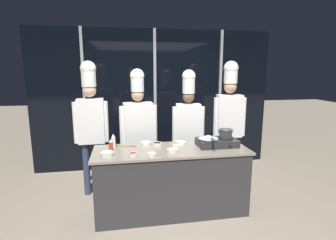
{
  "coord_description": "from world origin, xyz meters",
  "views": [
    {
      "loc": [
        -0.62,
        -3.32,
        1.95
      ],
      "look_at": [
        0.0,
        0.25,
        1.25
      ],
      "focal_mm": 28.0,
      "sensor_mm": 36.0,
      "label": 1
    }
  ],
  "objects_px": {
    "prep_bowl_garlic": "(181,143)",
    "serving_spoon_slotted": "(130,146)",
    "stock_pot": "(226,133)",
    "prep_bowl_rice": "(107,154)",
    "chef_line": "(188,121)",
    "prep_bowl_soy_glaze": "(157,144)",
    "frying_pan": "(208,137)",
    "prep_bowl_chili_flakes": "(133,154)",
    "chef_sous": "(138,123)",
    "prep_bowl_noodles": "(146,143)",
    "prep_bowl_ginger": "(152,154)",
    "chef_head": "(91,117)",
    "squeeze_bottle_chili": "(111,146)",
    "prep_bowl_bean_sprouts": "(176,146)",
    "prep_bowl_shrimp": "(172,150)",
    "portable_stove": "(217,142)",
    "chef_pastry": "(229,113)",
    "squeeze_bottle_clear": "(113,141)"
  },
  "relations": [
    {
      "from": "prep_bowl_soy_glaze",
      "to": "chef_head",
      "type": "height_order",
      "value": "chef_head"
    },
    {
      "from": "prep_bowl_chili_flakes",
      "to": "chef_head",
      "type": "distance_m",
      "value": 1.14
    },
    {
      "from": "stock_pot",
      "to": "prep_bowl_noodles",
      "type": "relative_size",
      "value": 1.4
    },
    {
      "from": "prep_bowl_soy_glaze",
      "to": "prep_bowl_noodles",
      "type": "bearing_deg",
      "value": 168.94
    },
    {
      "from": "serving_spoon_slotted",
      "to": "prep_bowl_shrimp",
      "type": "bearing_deg",
      "value": -35.17
    },
    {
      "from": "stock_pot",
      "to": "prep_bowl_rice",
      "type": "distance_m",
      "value": 1.63
    },
    {
      "from": "prep_bowl_ginger",
      "to": "squeeze_bottle_chili",
      "type": "bearing_deg",
      "value": 153.04
    },
    {
      "from": "prep_bowl_bean_sprouts",
      "to": "stock_pot",
      "type": "bearing_deg",
      "value": 0.56
    },
    {
      "from": "prep_bowl_ginger",
      "to": "prep_bowl_shrimp",
      "type": "bearing_deg",
      "value": 17.39
    },
    {
      "from": "frying_pan",
      "to": "chef_sous",
      "type": "height_order",
      "value": "chef_sous"
    },
    {
      "from": "prep_bowl_bean_sprouts",
      "to": "prep_bowl_chili_flakes",
      "type": "height_order",
      "value": "prep_bowl_chili_flakes"
    },
    {
      "from": "prep_bowl_garlic",
      "to": "prep_bowl_bean_sprouts",
      "type": "xyz_separation_m",
      "value": [
        -0.1,
        -0.16,
        -0.0
      ]
    },
    {
      "from": "frying_pan",
      "to": "prep_bowl_bean_sprouts",
      "type": "distance_m",
      "value": 0.47
    },
    {
      "from": "prep_bowl_rice",
      "to": "serving_spoon_slotted",
      "type": "height_order",
      "value": "prep_bowl_rice"
    },
    {
      "from": "prep_bowl_garlic",
      "to": "prep_bowl_ginger",
      "type": "distance_m",
      "value": 0.63
    },
    {
      "from": "squeeze_bottle_clear",
      "to": "prep_bowl_shrimp",
      "type": "relative_size",
      "value": 1.34
    },
    {
      "from": "prep_bowl_soy_glaze",
      "to": "prep_bowl_chili_flakes",
      "type": "height_order",
      "value": "prep_bowl_chili_flakes"
    },
    {
      "from": "portable_stove",
      "to": "prep_bowl_chili_flakes",
      "type": "distance_m",
      "value": 1.2
    },
    {
      "from": "prep_bowl_chili_flakes",
      "to": "prep_bowl_rice",
      "type": "bearing_deg",
      "value": 168.66
    },
    {
      "from": "frying_pan",
      "to": "chef_line",
      "type": "height_order",
      "value": "chef_line"
    },
    {
      "from": "chef_head",
      "to": "chef_pastry",
      "type": "relative_size",
      "value": 1.0
    },
    {
      "from": "frying_pan",
      "to": "chef_line",
      "type": "relative_size",
      "value": 0.25
    },
    {
      "from": "prep_bowl_chili_flakes",
      "to": "chef_pastry",
      "type": "xyz_separation_m",
      "value": [
        1.61,
        0.89,
        0.32
      ]
    },
    {
      "from": "squeeze_bottle_clear",
      "to": "chef_pastry",
      "type": "distance_m",
      "value": 1.93
    },
    {
      "from": "stock_pot",
      "to": "prep_bowl_noodles",
      "type": "xyz_separation_m",
      "value": [
        -1.1,
        0.19,
        -0.15
      ]
    },
    {
      "from": "chef_pastry",
      "to": "prep_bowl_soy_glaze",
      "type": "bearing_deg",
      "value": 25.41
    },
    {
      "from": "chef_sous",
      "to": "prep_bowl_bean_sprouts",
      "type": "bearing_deg",
      "value": 118.24
    },
    {
      "from": "squeeze_bottle_clear",
      "to": "prep_bowl_chili_flakes",
      "type": "height_order",
      "value": "squeeze_bottle_clear"
    },
    {
      "from": "stock_pot",
      "to": "chef_sous",
      "type": "xyz_separation_m",
      "value": [
        -1.17,
        0.69,
        0.05
      ]
    },
    {
      "from": "prep_bowl_garlic",
      "to": "serving_spoon_slotted",
      "type": "bearing_deg",
      "value": 177.18
    },
    {
      "from": "stock_pot",
      "to": "chef_line",
      "type": "xyz_separation_m",
      "value": [
        -0.37,
        0.66,
        0.06
      ]
    },
    {
      "from": "prep_bowl_soy_glaze",
      "to": "prep_bowl_rice",
      "type": "bearing_deg",
      "value": -151.56
    },
    {
      "from": "serving_spoon_slotted",
      "to": "chef_head",
      "type": "relative_size",
      "value": 0.13
    },
    {
      "from": "prep_bowl_chili_flakes",
      "to": "chef_line",
      "type": "relative_size",
      "value": 0.05
    },
    {
      "from": "squeeze_bottle_clear",
      "to": "chef_sous",
      "type": "relative_size",
      "value": 0.1
    },
    {
      "from": "prep_bowl_garlic",
      "to": "serving_spoon_slotted",
      "type": "xyz_separation_m",
      "value": [
        -0.71,
        0.04,
        -0.02
      ]
    },
    {
      "from": "prep_bowl_ginger",
      "to": "chef_head",
      "type": "relative_size",
      "value": 0.05
    },
    {
      "from": "prep_bowl_noodles",
      "to": "serving_spoon_slotted",
      "type": "relative_size",
      "value": 0.54
    },
    {
      "from": "chef_line",
      "to": "prep_bowl_soy_glaze",
      "type": "bearing_deg",
      "value": 49.58
    },
    {
      "from": "chef_pastry",
      "to": "prep_bowl_ginger",
      "type": "bearing_deg",
      "value": 38.23
    },
    {
      "from": "prep_bowl_shrimp",
      "to": "chef_sous",
      "type": "relative_size",
      "value": 0.07
    },
    {
      "from": "prep_bowl_rice",
      "to": "serving_spoon_slotted",
      "type": "xyz_separation_m",
      "value": [
        0.29,
        0.38,
        -0.03
      ]
    },
    {
      "from": "prep_bowl_noodles",
      "to": "chef_sous",
      "type": "xyz_separation_m",
      "value": [
        -0.07,
        0.49,
        0.2
      ]
    },
    {
      "from": "prep_bowl_soy_glaze",
      "to": "prep_bowl_rice",
      "type": "relative_size",
      "value": 0.84
    },
    {
      "from": "squeeze_bottle_clear",
      "to": "chef_line",
      "type": "relative_size",
      "value": 0.1
    },
    {
      "from": "prep_bowl_chili_flakes",
      "to": "chef_sous",
      "type": "height_order",
      "value": "chef_sous"
    },
    {
      "from": "prep_bowl_soy_glaze",
      "to": "prep_bowl_garlic",
      "type": "relative_size",
      "value": 0.98
    },
    {
      "from": "squeeze_bottle_chili",
      "to": "chef_head",
      "type": "relative_size",
      "value": 0.08
    },
    {
      "from": "prep_bowl_garlic",
      "to": "chef_line",
      "type": "distance_m",
      "value": 0.6
    },
    {
      "from": "prep_bowl_soy_glaze",
      "to": "prep_bowl_ginger",
      "type": "relative_size",
      "value": 1.21
    }
  ]
}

